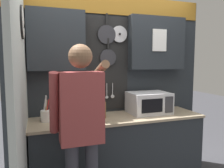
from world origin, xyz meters
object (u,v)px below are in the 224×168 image
at_px(utensil_crock, 46,115).
at_px(person, 81,122).
at_px(microwave, 149,103).
at_px(knife_block, 100,109).

relative_size(utensil_crock, person, 0.17).
height_order(microwave, person, person).
bearing_deg(utensil_crock, microwave, -0.07).
xyz_separation_m(knife_block, utensil_crock, (-0.63, 0.00, -0.03)).
bearing_deg(utensil_crock, knife_block, -0.08).
relative_size(microwave, person, 0.30).
relative_size(knife_block, person, 0.16).
relative_size(knife_block, utensil_crock, 0.90).
bearing_deg(knife_block, person, -120.15).
height_order(microwave, utensil_crock, utensil_crock).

